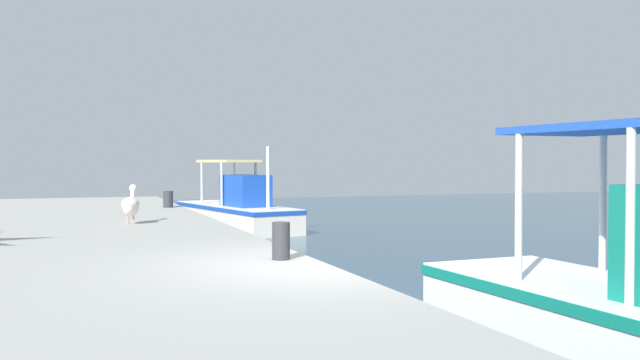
{
  "coord_description": "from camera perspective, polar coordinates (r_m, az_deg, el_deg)",
  "views": [
    {
      "loc": [
        8.13,
        -3.1,
        2.11
      ],
      "look_at": [
        -4.78,
        1.64,
        1.73
      ],
      "focal_mm": 38.53,
      "sensor_mm": 36.0,
      "label": 1
    }
  ],
  "objects": [
    {
      "name": "pelican",
      "position": [
        14.87,
        -15.44,
        -2.01
      ],
      "size": [
        0.97,
        0.5,
        0.82
      ],
      "color": "tan",
      "rests_on": "quay_pier"
    },
    {
      "name": "mooring_bollard_second",
      "position": [
        9.19,
        -3.26,
        -5.07
      ],
      "size": [
        0.24,
        0.24,
        0.5
      ],
      "primitive_type": "cylinder",
      "color": "#333338",
      "rests_on": "quay_pier"
    },
    {
      "name": "fishing_boat_nearest",
      "position": [
        21.64,
        -6.93,
        -2.5
      ],
      "size": [
        6.27,
        2.83,
        2.54
      ],
      "color": "silver",
      "rests_on": "ground"
    },
    {
      "name": "mooring_bollard_nearest",
      "position": [
        19.93,
        -12.5,
        -1.57
      ],
      "size": [
        0.28,
        0.28,
        0.47
      ],
      "primitive_type": "cylinder",
      "color": "#333338",
      "rests_on": "quay_pier"
    }
  ]
}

